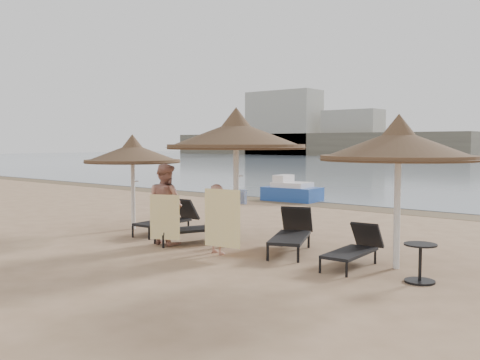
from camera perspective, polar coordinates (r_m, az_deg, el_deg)
The scene contains 18 objects.
ground at distance 11.69m, azimuth -7.27°, elevation -7.43°, with size 160.00×160.00×0.00m, color tan.
wet_sand_strip at distance 19.30m, azimuth 13.53°, elevation -2.98°, with size 200.00×1.60×0.01m, color brown.
far_shore at distance 91.97m, azimuth 18.19°, elevation 4.17°, with size 150.00×54.80×12.00m.
palapa_left at distance 14.49m, azimuth -11.39°, elevation 2.77°, with size 2.56×2.56×2.54m.
palapa_center at distance 11.91m, azimuth -0.41°, elevation 4.76°, with size 3.13×3.13×3.10m.
palapa_right at distance 10.12m, azimuth 16.55°, elevation 3.54°, with size 2.86×2.86×2.84m.
lounger_far_left at distance 13.82m, azimuth -7.50°, elevation -4.08°, with size 0.74×1.91×0.84m.
lounger_near_left at distance 12.51m, azimuth -4.24°, elevation -4.90°, with size 1.29×1.97×0.84m.
lounger_near_right at distance 11.50m, azimuth 5.57°, elevation -5.57°, with size 1.42×2.09×0.89m.
lounger_far_right at distance 10.35m, azimuth 12.17°, elevation -7.06°, with size 0.66×1.73×0.76m.
side_table at distance 9.42m, azimuth 18.66°, elevation -8.51°, with size 0.54×0.54×0.65m.
person_left at distance 12.25m, azimuth -7.95°, elevation -1.86°, with size 0.98×0.64×2.14m, color tan.
person_right at distance 11.09m, azimuth -2.41°, elevation -3.59°, with size 0.78×0.51×1.69m, color tan.
towel_left at distance 11.81m, azimuth -8.04°, elevation -3.95°, with size 0.66×0.29×0.99m.
towel_right at distance 10.68m, azimuth -1.91°, elevation -4.10°, with size 0.83×0.15×1.17m.
bag_patterned at distance 12.11m, azimuth 0.14°, elevation -1.80°, with size 0.26×0.09×0.33m.
bag_dark at distance 11.85m, azimuth -0.91°, elevation -2.13°, with size 0.22×0.07×0.31m.
pedal_boat at distance 21.35m, azimuth 5.51°, elevation -1.21°, with size 2.28×1.44×1.02m.
Camera 1 is at (8.36, -7.84, 2.31)m, focal length 40.00 mm.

